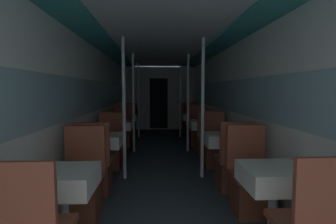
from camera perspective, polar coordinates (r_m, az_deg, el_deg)
The scene contains 32 objects.
wall_left at distance 5.35m, azimuth -15.60°, elevation 1.68°, with size 0.05×10.40×2.24m.
wall_right at distance 5.42m, azimuth 12.70°, elevation 1.78°, with size 0.05×10.40×2.24m.
ceiling_panel at distance 5.29m, azimuth -1.39°, elevation 14.19°, with size 2.64×10.40×0.07m.
bulkhead_far at distance 9.43m, azimuth -2.04°, elevation 2.94°, with size 2.58×0.09×2.24m.
dining_table_left_0 at distance 2.57m, azimuth -21.94°, elevation -14.23°, with size 0.57×0.57×0.71m.
chair_left_far_0 at distance 3.19m, azimuth -18.27°, elevation -15.90°, with size 0.46×0.46×1.00m.
dining_table_left_1 at distance 4.30m, azimuth -13.87°, elevation -6.40°, with size 0.57×0.57×0.71m.
chair_left_near_1 at distance 3.83m, azimuth -15.46°, elevation -12.32°, with size 0.46×0.46×1.00m.
chair_left_far_1 at distance 4.92m, azimuth -12.51°, elevation -8.43°, with size 0.46×0.46×1.00m.
support_pole_left_1 at distance 4.18m, azimuth -9.57°, elevation 0.66°, with size 0.05×0.05×2.24m.
dining_table_left_2 at distance 6.10m, azimuth -10.57°, elevation -3.07°, with size 0.57×0.57×0.71m.
chair_left_near_2 at distance 5.59m, azimuth -11.32°, elevation -6.82°, with size 0.46×0.46×1.00m.
chair_left_far_2 at distance 6.71m, azimuth -9.87°, elevation -4.85°, with size 0.46×0.46×1.00m.
support_pole_left_2 at distance 6.01m, azimuth -7.53°, elevation 1.92°, with size 0.05×0.05×2.24m.
dining_table_left_3 at distance 7.92m, azimuth -8.79°, elevation -1.26°, with size 0.57×0.57×0.71m.
chair_left_near_3 at distance 7.39m, azimuth -9.22°, elevation -3.96°, with size 0.46×0.46×1.00m.
chair_left_far_3 at distance 8.52m, azimuth -8.37°, elevation -2.79°, with size 0.46×0.46×1.00m.
support_pole_left_3 at distance 7.85m, azimuth -6.44°, elevation 2.58°, with size 0.05×0.05×2.24m.
dining_table_right_0 at distance 2.67m, azimuth 22.05°, elevation -13.51°, with size 0.57×0.57×0.71m.
chair_right_far_0 at distance 3.27m, azimuth 17.48°, elevation -15.35°, with size 0.46×0.46×1.00m.
dining_table_right_1 at distance 4.36m, azimuth 11.75°, elevation -6.21°, with size 0.57×0.57×0.71m.
chair_right_near_1 at distance 3.89m, azimuth 13.86°, elevation -11.98°, with size 0.46×0.46×1.00m.
chair_right_far_1 at distance 4.97m, azimuth 10.01°, elevation -8.25°, with size 0.46×0.46×1.00m.
support_pole_right_1 at distance 4.22m, azimuth 7.54°, elevation 0.72°, with size 0.05×0.05×2.24m.
dining_table_right_2 at distance 6.14m, azimuth 7.41°, elevation -2.98°, with size 0.57×0.57×0.71m.
chair_right_near_2 at distance 5.63m, azimuth 8.43°, elevation -6.68°, with size 0.46×0.46×1.00m.
chair_right_far_2 at distance 6.75m, azimuth 6.51°, elevation -4.76°, with size 0.46×0.46×1.00m.
support_pole_right_2 at distance 6.04m, azimuth 4.38°, elevation 1.96°, with size 0.05×0.05×2.24m.
dining_table_right_3 at distance 7.95m, azimuth 5.04°, elevation -1.19°, with size 0.57×0.57×0.71m.
chair_right_near_3 at distance 7.42m, azimuth 5.64°, elevation -3.88°, with size 0.46×0.46×1.00m.
chair_right_far_3 at distance 8.55m, azimuth 4.50°, elevation -2.72°, with size 0.46×0.46×1.00m.
support_pole_right_3 at distance 7.88m, azimuth 2.69°, elevation 2.62°, with size 0.05×0.05×2.24m.
Camera 1 is at (-0.14, -1.41, 1.41)m, focal length 28.00 mm.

